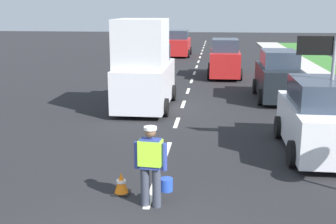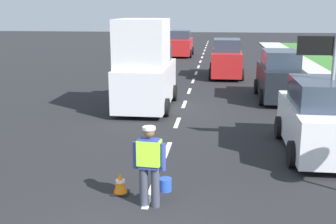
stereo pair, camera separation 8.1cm
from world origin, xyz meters
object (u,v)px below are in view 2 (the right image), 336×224
road_worker (151,163)px  car_parked_far (279,77)px  car_parked_curbside (320,119)px  car_oncoming_third (180,44)px  lane_direction_sign (324,66)px  traffic_cone_near (120,183)px  delivery_truck (145,68)px  car_outgoing_far (226,59)px

road_worker → car_parked_far: (3.92, 11.01, 0.07)m
car_parked_curbside → car_oncoming_third: (-6.07, 24.50, 0.05)m
lane_direction_sign → car_oncoming_third: bearing=103.9°
traffic_cone_near → car_parked_curbside: size_ratio=0.12×
delivery_truck → car_oncoming_third: bearing=91.2°
traffic_cone_near → car_outgoing_far: 16.88m
lane_direction_sign → car_parked_far: 7.32m
car_parked_far → car_oncoming_third: bearing=108.8°
car_parked_far → lane_direction_sign: bearing=-88.8°
traffic_cone_near → car_parked_far: size_ratio=0.12×
traffic_cone_near → car_oncoming_third: size_ratio=0.11×
car_outgoing_far → car_parked_curbside: bearing=-79.9°
traffic_cone_near → car_parked_far: 11.51m
traffic_cone_near → car_parked_far: car_parked_far is taller
delivery_truck → car_oncoming_third: 19.73m
delivery_truck → road_worker: bearing=-79.6°
road_worker → delivery_truck: size_ratio=0.36×
car_parked_curbside → car_outgoing_far: size_ratio=1.00×
delivery_truck → car_parked_curbside: size_ratio=1.13×
traffic_cone_near → car_oncoming_third: car_oncoming_third is taller
delivery_truck → car_outgoing_far: 9.21m
car_parked_curbside → car_parked_far: size_ratio=0.98×
road_worker → delivery_truck: bearing=100.4°
lane_direction_sign → traffic_cone_near: bearing=-145.5°
car_parked_curbside → road_worker: bearing=-136.8°
car_outgoing_far → lane_direction_sign: bearing=-80.0°
delivery_truck → car_outgoing_far: delivery_truck is taller
road_worker → lane_direction_sign: bearing=43.2°
lane_direction_sign → delivery_truck: size_ratio=0.70×
lane_direction_sign → traffic_cone_near: lane_direction_sign is taller
traffic_cone_near → car_parked_curbside: car_parked_curbside is taller
delivery_truck → car_parked_curbside: delivery_truck is taller
road_worker → car_parked_curbside: (4.09, 3.83, 0.02)m
delivery_truck → car_outgoing_far: size_ratio=1.13×
delivery_truck → car_parked_curbside: 7.45m
lane_direction_sign → car_outgoing_far: 13.65m
traffic_cone_near → lane_direction_sign: bearing=34.5°
lane_direction_sign → car_oncoming_third: size_ratio=0.75×
delivery_truck → lane_direction_sign: bearing=-40.3°
lane_direction_sign → car_outgoing_far: lane_direction_sign is taller
delivery_truck → car_parked_far: bearing=23.5°
road_worker → car_parked_far: size_ratio=0.40×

